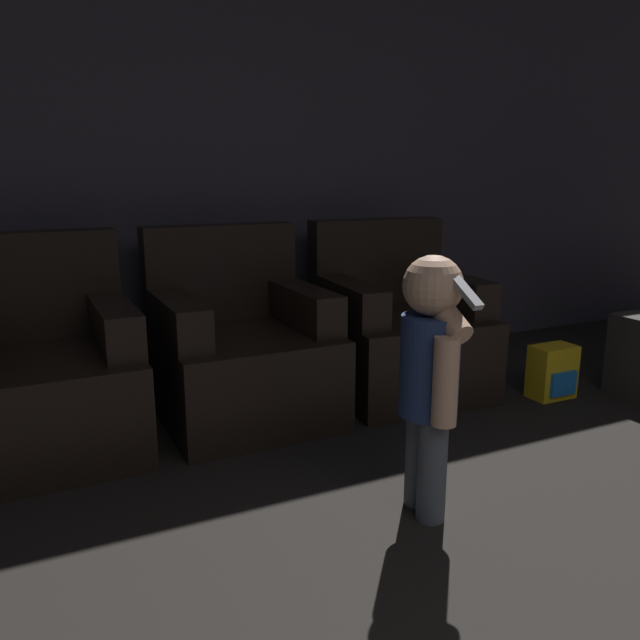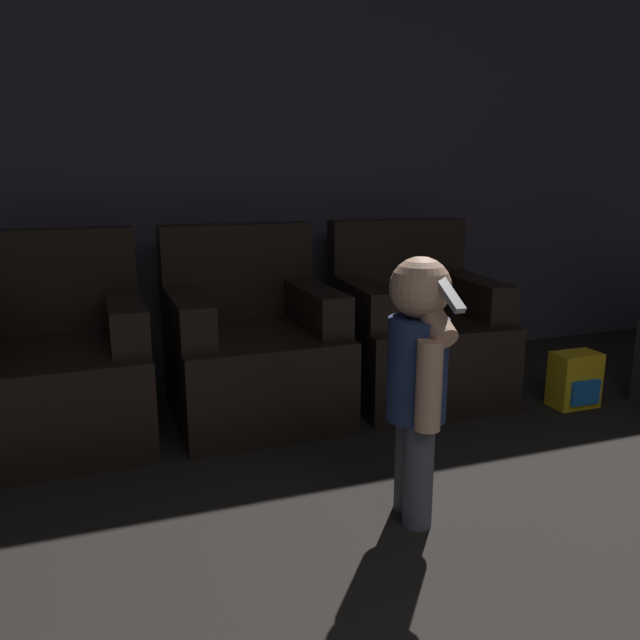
{
  "view_description": "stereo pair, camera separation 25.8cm",
  "coord_description": "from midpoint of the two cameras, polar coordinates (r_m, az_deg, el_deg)",
  "views": [
    {
      "loc": [
        -1.06,
        0.9,
        1.21
      ],
      "look_at": [
        0.03,
        3.17,
        0.61
      ],
      "focal_mm": 35.0,
      "sensor_mm": 36.0,
      "label": 1
    },
    {
      "loc": [
        -0.82,
        0.8,
        1.21
      ],
      "look_at": [
        0.03,
        3.17,
        0.61
      ],
      "focal_mm": 35.0,
      "sensor_mm": 36.0,
      "label": 2
    }
  ],
  "objects": [
    {
      "name": "armchair_middle",
      "position": [
        3.18,
        -4.0,
        -2.71
      ],
      "size": [
        0.81,
        0.85,
        0.94
      ],
      "rotation": [
        0.0,
        0.0,
        0.01
      ],
      "color": "black",
      "rests_on": "ground_plane"
    },
    {
      "name": "armchair_right",
      "position": [
        3.54,
        10.64,
        -1.27
      ],
      "size": [
        0.86,
        0.9,
        0.94
      ],
      "rotation": [
        0.0,
        0.0,
        -0.07
      ],
      "color": "black",
      "rests_on": "ground_plane"
    },
    {
      "name": "person_toddler",
      "position": [
        2.17,
        12.4,
        -4.52
      ],
      "size": [
        0.21,
        0.36,
        0.94
      ],
      "rotation": [
        0.0,
        0.0,
        -1.77
      ],
      "color": "#474C56",
      "rests_on": "ground_plane"
    },
    {
      "name": "toy_backpack",
      "position": [
        3.6,
        24.23,
        -5.07
      ],
      "size": [
        0.24,
        0.17,
        0.29
      ],
      "color": "yellow",
      "rests_on": "ground_plane"
    },
    {
      "name": "wall_back",
      "position": [
        3.77,
        -5.43,
        14.66
      ],
      "size": [
        8.4,
        0.05,
        2.6
      ],
      "color": "#3D3842",
      "rests_on": "ground_plane"
    },
    {
      "name": "armchair_left",
      "position": [
        3.08,
        -20.84,
        -4.14
      ],
      "size": [
        0.81,
        0.85,
        0.94
      ],
      "rotation": [
        0.0,
        0.0,
        0.01
      ],
      "color": "black",
      "rests_on": "ground_plane"
    }
  ]
}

